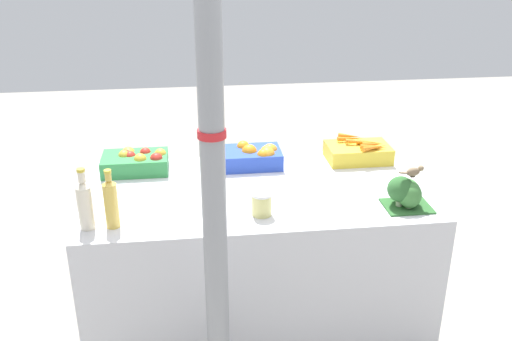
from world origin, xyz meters
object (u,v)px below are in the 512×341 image
object	(u,v)px
pickle_jar	(262,204)
carrot_crate	(359,152)
support_pole	(212,142)
orange_crate	(252,156)
sparrow_bird	(414,171)
juice_bottle_golden	(111,203)
apple_crate	(136,161)
broccoli_pile	(405,192)
juice_bottle_cloudy	(85,204)

from	to	relation	value
pickle_jar	carrot_crate	bearing A→B (deg)	42.82
support_pole	pickle_jar	world-z (taller)	support_pole
orange_crate	sparrow_bird	xyz separation A→B (m)	(0.68, -0.59, 0.13)
carrot_crate	juice_bottle_golden	world-z (taller)	juice_bottle_golden
apple_crate	juice_bottle_golden	world-z (taller)	juice_bottle_golden
support_pole	sparrow_bird	size ratio (longest dim) A/B	19.57
carrot_crate	broccoli_pile	distance (m)	0.59
juice_bottle_golden	pickle_jar	distance (m)	0.67
support_pole	broccoli_pile	xyz separation A→B (m)	(0.91, 0.41, -0.45)
orange_crate	juice_bottle_cloudy	xyz separation A→B (m)	(-0.80, -0.61, 0.06)
apple_crate	carrot_crate	size ratio (longest dim) A/B	1.00
sparrow_bird	juice_bottle_golden	bearing A→B (deg)	167.41
juice_bottle_cloudy	sparrow_bird	size ratio (longest dim) A/B	2.12
carrot_crate	pickle_jar	distance (m)	0.86
orange_crate	broccoli_pile	world-z (taller)	broccoli_pile
pickle_jar	orange_crate	bearing A→B (deg)	87.55
orange_crate	juice_bottle_cloudy	size ratio (longest dim) A/B	1.23
orange_crate	sparrow_bird	distance (m)	0.91
broccoli_pile	juice_bottle_golden	distance (m)	1.35
broccoli_pile	juice_bottle_golden	world-z (taller)	juice_bottle_golden
pickle_jar	support_pole	bearing A→B (deg)	-119.51
support_pole	apple_crate	world-z (taller)	support_pole
carrot_crate	juice_bottle_cloudy	size ratio (longest dim) A/B	1.23
carrot_crate	juice_bottle_golden	xyz separation A→B (m)	(-1.30, -0.62, 0.07)
sparrow_bird	carrot_crate	bearing A→B (deg)	83.82
apple_crate	carrot_crate	bearing A→B (deg)	-0.25
orange_crate	broccoli_pile	distance (m)	0.88
carrot_crate	sparrow_bird	xyz separation A→B (m)	(0.08, -0.60, 0.13)
broccoli_pile	pickle_jar	world-z (taller)	broccoli_pile
support_pole	sparrow_bird	distance (m)	1.08
carrot_crate	pickle_jar	world-z (taller)	carrot_crate
support_pole	juice_bottle_cloudy	distance (m)	0.78
support_pole	juice_bottle_cloudy	bearing A→B (deg)	144.63
juice_bottle_golden	sparrow_bird	world-z (taller)	juice_bottle_golden
juice_bottle_cloudy	sparrow_bird	world-z (taller)	juice_bottle_cloudy
juice_bottle_golden	carrot_crate	bearing A→B (deg)	25.40
sparrow_bird	support_pole	bearing A→B (deg)	-170.20
broccoli_pile	pickle_jar	size ratio (longest dim) A/B	1.97
support_pole	carrot_crate	world-z (taller)	support_pole
carrot_crate	juice_bottle_cloudy	xyz separation A→B (m)	(-1.41, -0.62, 0.07)
support_pole	orange_crate	xyz separation A→B (m)	(0.26, 1.00, -0.47)
orange_crate	sparrow_bird	size ratio (longest dim) A/B	2.60
orange_crate	pickle_jar	world-z (taller)	orange_crate
pickle_jar	juice_bottle_golden	bearing A→B (deg)	-177.33
support_pole	apple_crate	bearing A→B (deg)	110.33
carrot_crate	broccoli_pile	size ratio (longest dim) A/B	1.59
juice_bottle_cloudy	broccoli_pile	bearing A→B (deg)	1.02
carrot_crate	sparrow_bird	size ratio (longest dim) A/B	2.60
juice_bottle_cloudy	juice_bottle_golden	world-z (taller)	juice_bottle_cloudy
orange_crate	pickle_jar	size ratio (longest dim) A/B	3.14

